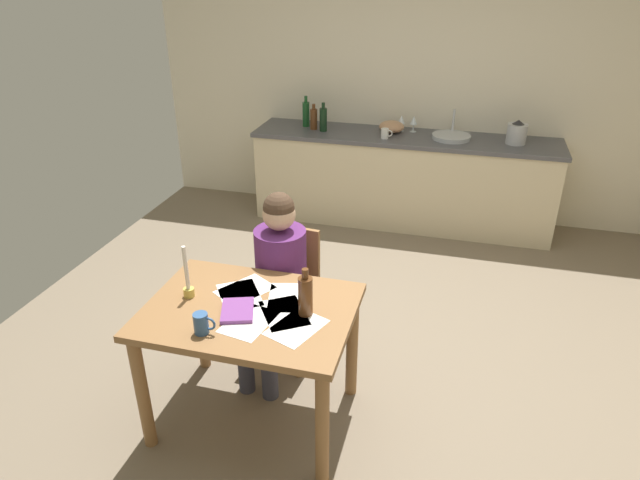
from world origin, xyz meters
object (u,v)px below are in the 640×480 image
at_px(candlestick, 188,282).
at_px(bottle_vinegar, 314,119).
at_px(coffee_mug, 202,323).
at_px(wine_bottle_on_table, 305,295).
at_px(wine_glass_by_kettle, 401,120).
at_px(sink_unit, 451,136).
at_px(stovetop_kettle, 517,133).
at_px(wine_glass_near_sink, 414,121).
at_px(person_seated, 277,275).
at_px(book_magazine, 237,311).
at_px(bottle_wine_red, 323,119).
at_px(mixing_bowl, 392,127).
at_px(bottle_oil, 306,114).
at_px(chair_at_table, 287,288).
at_px(teacup_on_counter, 385,134).
at_px(dining_table, 251,328).

distance_m(candlestick, bottle_vinegar, 2.93).
height_order(coffee_mug, wine_bottle_on_table, wine_bottle_on_table).
distance_m(coffee_mug, wine_glass_by_kettle, 3.42).
bearing_deg(sink_unit, bottle_vinegar, -179.14).
distance_m(wine_bottle_on_table, stovetop_kettle, 3.15).
height_order(coffee_mug, wine_glass_near_sink, wine_glass_near_sink).
distance_m(person_seated, book_magazine, 0.56).
bearing_deg(bottle_wine_red, mixing_bowl, 11.29).
bearing_deg(coffee_mug, candlestick, 127.24).
relative_size(wine_bottle_on_table, stovetop_kettle, 1.22).
distance_m(bottle_oil, bottle_wine_red, 0.25).
relative_size(chair_at_table, teacup_on_counter, 7.99).
distance_m(wine_glass_near_sink, teacup_on_counter, 0.38).
bearing_deg(sink_unit, dining_table, -106.33).
bearing_deg(teacup_on_counter, sink_unit, 14.34).
bearing_deg(candlestick, bottle_oil, 94.05).
bearing_deg(wine_glass_near_sink, candlestick, -105.45).
bearing_deg(chair_at_table, wine_glass_by_kettle, 81.11).
bearing_deg(bottle_wine_red, wine_glass_by_kettle, 15.59).
bearing_deg(coffee_mug, wine_bottle_on_table, 32.95).
relative_size(dining_table, bottle_wine_red, 3.98).
distance_m(chair_at_table, wine_glass_by_kettle, 2.54).
bearing_deg(teacup_on_counter, wine_bottle_on_table, -89.19).
xyz_separation_m(bottle_vinegar, wine_glass_near_sink, (0.96, 0.17, 0.00)).
bearing_deg(wine_glass_by_kettle, person_seated, -98.68).
bearing_deg(bottle_wine_red, bottle_vinegar, 159.88).
distance_m(coffee_mug, wine_glass_near_sink, 3.44).
xyz_separation_m(bottle_vinegar, stovetop_kettle, (1.91, 0.02, -0.01)).
height_order(book_magazine, teacup_on_counter, teacup_on_counter).
bearing_deg(bottle_wine_red, bottle_oil, 149.68).
xyz_separation_m(bottle_oil, wine_glass_near_sink, (1.07, 0.08, -0.02)).
height_order(candlestick, bottle_oil, bottle_oil).
bearing_deg(wine_glass_by_kettle, teacup_on_counter, -110.03).
distance_m(dining_table, person_seated, 0.50).
distance_m(dining_table, sink_unit, 3.10).
distance_m(sink_unit, stovetop_kettle, 0.58).
distance_m(bottle_oil, stovetop_kettle, 2.02).
height_order(person_seated, teacup_on_counter, person_seated).
height_order(candlestick, stovetop_kettle, stovetop_kettle).
bearing_deg(bottle_vinegar, wine_glass_by_kettle, 11.13).
relative_size(wine_glass_by_kettle, teacup_on_counter, 1.39).
xyz_separation_m(chair_at_table, mixing_bowl, (0.30, 2.39, 0.46)).
bearing_deg(bottle_wine_red, stovetop_kettle, 1.75).
xyz_separation_m(wine_bottle_on_table, mixing_bowl, (-0.01, 3.01, 0.08)).
bearing_deg(candlestick, sink_unit, 67.34).
xyz_separation_m(coffee_mug, bottle_oil, (-0.43, 3.29, 0.21)).
relative_size(chair_at_table, wine_glass_by_kettle, 5.74).
distance_m(wine_bottle_on_table, bottle_vinegar, 3.02).
relative_size(stovetop_kettle, teacup_on_counter, 1.99).
relative_size(book_magazine, wine_bottle_on_table, 0.81).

